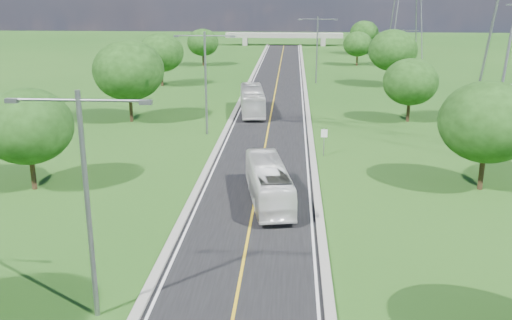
{
  "coord_description": "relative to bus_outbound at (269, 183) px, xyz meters",
  "views": [
    {
      "loc": [
        2.41,
        -9.63,
        13.75
      ],
      "look_at": [
        0.1,
        26.29,
        3.0
      ],
      "focal_mm": 40.0,
      "sensor_mm": 36.0,
      "label": 1
    }
  ],
  "objects": [
    {
      "name": "ground",
      "position": [
        -0.93,
        33.61,
        -1.4
      ],
      "size": [
        260.0,
        260.0,
        0.0
      ],
      "primitive_type": "plane",
      "color": "#1C4914",
      "rests_on": "ground"
    },
    {
      "name": "road",
      "position": [
        -0.93,
        39.61,
        -1.37
      ],
      "size": [
        8.0,
        150.0,
        0.06
      ],
      "primitive_type": "cube",
      "color": "black",
      "rests_on": "ground"
    },
    {
      "name": "curb_left",
      "position": [
        -5.18,
        39.61,
        -1.29
      ],
      "size": [
        0.5,
        150.0,
        0.22
      ],
      "primitive_type": "cube",
      "color": "gray",
      "rests_on": "ground"
    },
    {
      "name": "curb_right",
      "position": [
        3.32,
        39.61,
        -1.29
      ],
      "size": [
        0.5,
        150.0,
        0.22
      ],
      "primitive_type": "cube",
      "color": "gray",
      "rests_on": "ground"
    },
    {
      "name": "speed_limit_sign",
      "position": [
        4.27,
        11.59,
        0.2
      ],
      "size": [
        0.55,
        0.09,
        2.4
      ],
      "color": "slate",
      "rests_on": "ground"
    },
    {
      "name": "overpass",
      "position": [
        -0.93,
        113.61,
        1.01
      ],
      "size": [
        30.0,
        3.0,
        3.2
      ],
      "color": "gray",
      "rests_on": "ground"
    },
    {
      "name": "streetlight_near_left",
      "position": [
        -6.93,
        -14.39,
        4.54
      ],
      "size": [
        5.9,
        0.25,
        10.0
      ],
      "color": "slate",
      "rests_on": "ground"
    },
    {
      "name": "streetlight_mid_left",
      "position": [
        -6.93,
        18.61,
        4.54
      ],
      "size": [
        5.9,
        0.25,
        10.0
      ],
      "color": "slate",
      "rests_on": "ground"
    },
    {
      "name": "streetlight_far_right",
      "position": [
        5.07,
        51.61,
        4.54
      ],
      "size": [
        5.9,
        0.25,
        10.0
      ],
      "color": "slate",
      "rests_on": "ground"
    },
    {
      "name": "tree_lb",
      "position": [
        -16.93,
        1.61,
        3.24
      ],
      "size": [
        6.3,
        6.3,
        7.33
      ],
      "color": "black",
      "rests_on": "ground"
    },
    {
      "name": "tree_lc",
      "position": [
        -15.93,
        23.61,
        4.17
      ],
      "size": [
        7.56,
        7.56,
        8.79
      ],
      "color": "black",
      "rests_on": "ground"
    },
    {
      "name": "tree_ld",
      "position": [
        -17.93,
        47.61,
        3.55
      ],
      "size": [
        6.72,
        6.72,
        7.82
      ],
      "color": "black",
      "rests_on": "ground"
    },
    {
      "name": "tree_le",
      "position": [
        -15.43,
        71.61,
        2.93
      ],
      "size": [
        5.88,
        5.88,
        6.84
      ],
      "color": "black",
      "rests_on": "ground"
    },
    {
      "name": "tree_rb",
      "position": [
        15.07,
        3.61,
        3.55
      ],
      "size": [
        6.72,
        6.72,
        7.82
      ],
      "color": "black",
      "rests_on": "ground"
    },
    {
      "name": "tree_rc",
      "position": [
        14.07,
        25.61,
        2.93
      ],
      "size": [
        5.88,
        5.88,
        6.84
      ],
      "color": "black",
      "rests_on": "ground"
    },
    {
      "name": "tree_rd",
      "position": [
        16.07,
        49.61,
        3.86
      ],
      "size": [
        7.14,
        7.14,
        8.3
      ],
      "color": "black",
      "rests_on": "ground"
    },
    {
      "name": "tree_re",
      "position": [
        13.57,
        73.61,
        2.62
      ],
      "size": [
        5.46,
        5.46,
        6.35
      ],
      "color": "black",
      "rests_on": "ground"
    },
    {
      "name": "tree_rf",
      "position": [
        17.07,
        93.61,
        3.24
      ],
      "size": [
        6.3,
        6.3,
        7.33
      ],
      "color": "black",
      "rests_on": "ground"
    },
    {
      "name": "bus_outbound",
      "position": [
        0.0,
        0.0,
        0.0
      ],
      "size": [
        3.82,
        9.9,
        2.69
      ],
      "primitive_type": "imported",
      "rotation": [
        0.0,
        0.0,
        3.31
      ],
      "color": "white",
      "rests_on": "road"
    },
    {
      "name": "bus_inbound",
      "position": [
        -3.12,
        28.77,
        0.14
      ],
      "size": [
        3.64,
        10.89,
        2.98
      ],
      "primitive_type": "imported",
      "rotation": [
        0.0,
        0.0,
        0.11
      ],
      "color": "silver",
      "rests_on": "road"
    }
  ]
}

